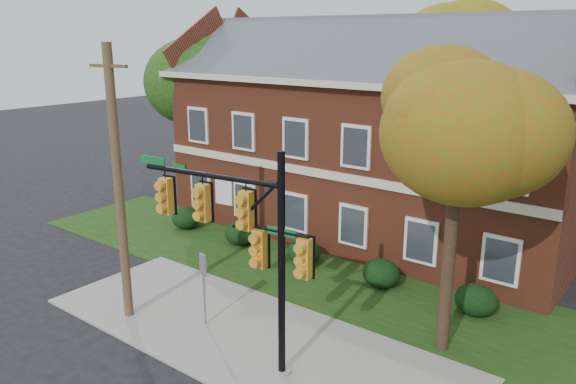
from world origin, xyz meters
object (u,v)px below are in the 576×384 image
Objects in this scene: sign_post at (204,278)px; traffic_signal at (245,235)px; hedge_far_right at (476,300)px; hedge_left at (240,233)px; apartment_building at (373,125)px; tree_near_right at (467,126)px; tree_far_rear at (473,37)px; utility_pole at (119,187)px; hedge_right at (381,273)px; tree_left_rear at (203,79)px; hedge_center at (304,251)px; hedge_far_left at (186,218)px.

traffic_signal is at bearing -3.83° from sign_post.
sign_post is (-2.47, 0.75, -2.19)m from traffic_signal.
sign_post is (-6.50, -6.00, 1.14)m from hedge_far_right.
hedge_left is 9.92m from traffic_signal.
apartment_building is 3.03× the size of traffic_signal.
tree_far_rear is at bearing 110.27° from tree_near_right.
tree_near_right reaches higher than hedge_left.
utility_pole is (-3.26, -20.20, -4.41)m from tree_far_rear.
sign_post is (-0.84, -19.09, -7.18)m from tree_far_rear.
tree_left_rear is at bearing 162.63° from hedge_right.
tree_near_right is at bearing -37.28° from hedge_right.
tree_far_rear is (1.34, 13.09, 8.32)m from hedge_center.
hedge_far_right is 0.16× the size of tree_near_right.
hedge_left is at bearing 89.89° from utility_pole.
hedge_right is at bearing -56.33° from apartment_building.
tree_far_rear is 20.93m from utility_pole.
hedge_far_left is at bearing 180.00° from hedge_left.
hedge_far_left is 9.57m from utility_pole.
tree_far_rear reaches higher than apartment_building.
tree_near_right is (10.72, -2.83, 6.14)m from hedge_left.
traffic_signal is 2.54× the size of sign_post.
hedge_left is (-3.50, -5.25, -4.46)m from apartment_building.
sign_post is (4.00, -6.00, 1.14)m from hedge_left.
traffic_signal is (2.97, -6.74, 3.33)m from hedge_center.
tree_left_rear is at bearing 146.41° from hedge_left.
hedge_right is at bearing 40.02° from utility_pole.
tree_near_right is 8.96m from sign_post.
traffic_signal is (6.47, -6.74, 3.33)m from hedge_left.
hedge_right is at bearing 142.72° from tree_near_right.
hedge_center is at bearing 180.00° from hedge_right.
hedge_far_right is 0.16× the size of utility_pole.
hedge_far_left is at bearing -122.50° from tree_far_rear.
tree_near_right is (7.22, -2.83, 6.14)m from hedge_center.
hedge_far_left is at bearing 112.91° from utility_pole.
hedge_center is 9.90m from tree_near_right.
hedge_far_right is at bearing 94.52° from tree_near_right.
apartment_building is at bearing 6.54° from tree_left_rear.
tree_far_rear reaches higher than sign_post.
hedge_far_left and hedge_left have the same top height.
apartment_building is 2.19× the size of tree_near_right.
utility_pole is at bearing -105.12° from hedge_center.
hedge_center is 0.57× the size of sign_post.
hedge_far_left is at bearing 138.39° from traffic_signal.
apartment_building is 13.43× the size of hedge_far_left.
apartment_building is 7.68× the size of sign_post.
tree_left_rear is (-16.95, 6.97, 0.01)m from tree_near_right.
hedge_center is 0.16× the size of utility_pole.
apartment_building is 7.73m from hedge_left.
sign_post is (7.50, -6.00, 1.14)m from hedge_far_left.
tree_left_rear is (-2.73, 4.14, 6.16)m from hedge_far_left.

